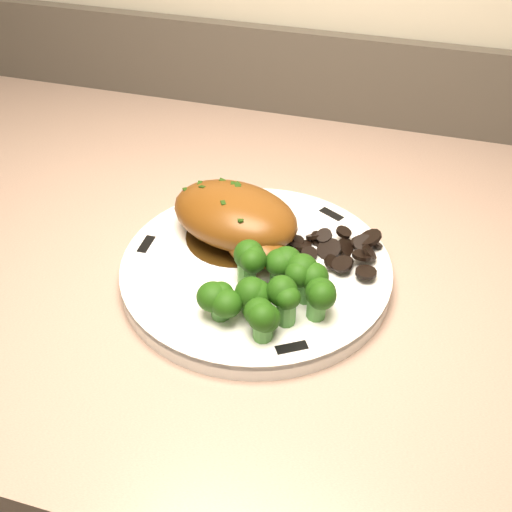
# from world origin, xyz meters

# --- Properties ---
(plate) EXTENTS (0.35, 0.35, 0.02)m
(plate) POSITION_xyz_m (0.40, 1.62, 0.87)
(plate) COLOR white
(plate) RESTS_ON counter
(rim_accent_0) EXTENTS (0.03, 0.02, 0.00)m
(rim_accent_0) POSITION_xyz_m (0.46, 1.73, 0.88)
(rim_accent_0) COLOR black
(rim_accent_0) RESTS_ON plate
(rim_accent_1) EXTENTS (0.01, 0.03, 0.00)m
(rim_accent_1) POSITION_xyz_m (0.29, 1.62, 0.88)
(rim_accent_1) COLOR black
(rim_accent_1) RESTS_ON plate
(rim_accent_2) EXTENTS (0.03, 0.02, 0.00)m
(rim_accent_2) POSITION_xyz_m (0.47, 1.53, 0.88)
(rim_accent_2) COLOR black
(rim_accent_2) RESTS_ON plate
(gravy_pool) EXTENTS (0.10, 0.10, 0.00)m
(gravy_pool) POSITION_xyz_m (0.37, 1.66, 0.88)
(gravy_pool) COLOR #311E08
(gravy_pool) RESTS_ON plate
(chicken_breast) EXTENTS (0.16, 0.13, 0.05)m
(chicken_breast) POSITION_xyz_m (0.38, 1.66, 0.90)
(chicken_breast) COLOR brown
(chicken_breast) RESTS_ON plate
(mushroom_pile) EXTENTS (0.09, 0.07, 0.02)m
(mushroom_pile) POSITION_xyz_m (0.48, 1.65, 0.88)
(mushroom_pile) COLOR black
(mushroom_pile) RESTS_ON plate
(broccoli_florets) EXTENTS (0.11, 0.10, 0.04)m
(broccoli_florets) POSITION_xyz_m (0.44, 1.57, 0.90)
(broccoli_florets) COLOR #4E933E
(broccoli_florets) RESTS_ON plate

